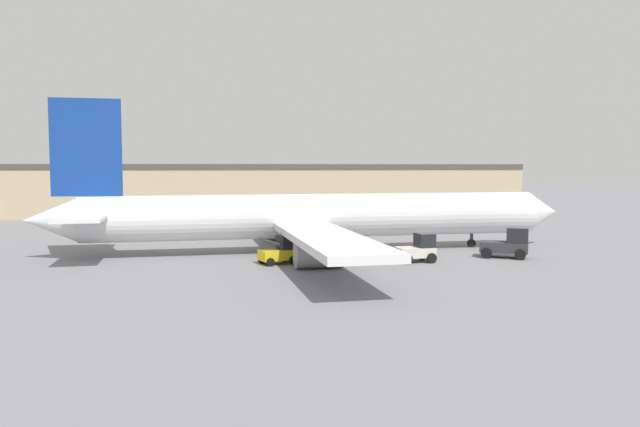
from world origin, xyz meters
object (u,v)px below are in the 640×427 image
(airplane, at_px, (306,216))
(pushback_tug, at_px, (508,244))
(belt_loader_truck, at_px, (280,250))
(baggage_tug, at_px, (418,249))
(ground_crew_worker, at_px, (421,243))

(airplane, bearing_deg, pushback_tug, -23.89)
(airplane, distance_m, belt_loader_truck, 6.74)
(baggage_tug, bearing_deg, ground_crew_worker, 63.26)
(airplane, distance_m, ground_crew_worker, 9.62)
(airplane, height_order, belt_loader_truck, airplane)
(ground_crew_worker, xyz_separation_m, belt_loader_truck, (-11.54, -3.19, 0.04))
(airplane, xyz_separation_m, belt_loader_truck, (-2.55, -5.91, -1.99))
(belt_loader_truck, bearing_deg, pushback_tug, -19.65)
(baggage_tug, distance_m, pushback_tug, 7.60)
(airplane, bearing_deg, ground_crew_worker, -21.99)
(airplane, height_order, pushback_tug, airplane)
(airplane, distance_m, pushback_tug, 16.19)
(baggage_tug, distance_m, belt_loader_truck, 10.26)
(baggage_tug, height_order, belt_loader_truck, baggage_tug)
(ground_crew_worker, distance_m, baggage_tug, 3.76)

